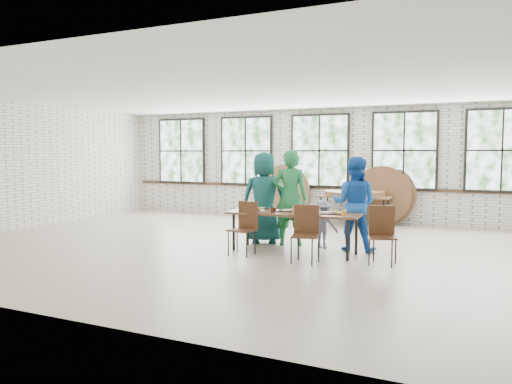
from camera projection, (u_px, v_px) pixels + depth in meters
room at (320, 152)px, 13.38m from camera, size 12.00×12.00×12.00m
dining_table at (294, 215)px, 9.07m from camera, size 2.45×0.98×0.74m
chair_near_left at (245, 223)px, 8.91m from camera, size 0.49×0.47×0.95m
chair_near_right at (306, 229)px, 8.31m from camera, size 0.50×0.49×0.95m
chair_spare at (382, 230)px, 8.18m from camera, size 0.52×0.51×0.95m
adult_teal at (264, 198)px, 10.01m from camera, size 1.05×0.88×1.84m
adult_green at (290, 198)px, 9.78m from camera, size 0.79×0.64×1.88m
toddler at (323, 224)px, 9.53m from camera, size 0.61×0.36×0.92m
adult_blue at (354, 204)px, 9.24m from camera, size 0.86×0.67×1.75m
storage_table at (354, 198)px, 12.51m from camera, size 1.82×0.79×0.74m
tabletop_clutter at (298, 211)px, 9.00m from camera, size 2.08×0.59×0.11m
round_tops_stacked at (354, 193)px, 12.50m from camera, size 1.50×1.50×0.13m
round_tops_leaning at (331, 194)px, 13.13m from camera, size 4.28×0.47×1.49m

